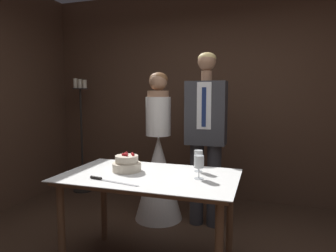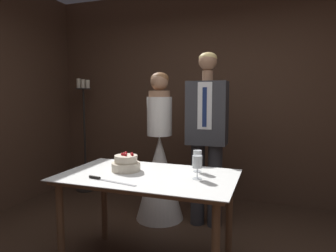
% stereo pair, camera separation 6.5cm
% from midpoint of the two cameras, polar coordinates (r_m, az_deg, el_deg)
% --- Properties ---
extents(wall_back, '(5.01, 0.12, 2.80)m').
position_cam_midpoint_polar(wall_back, '(4.12, 10.17, 5.70)').
color(wall_back, '#513828').
rests_on(wall_back, ground_plane).
extents(cake_table, '(1.39, 0.82, 0.78)m').
position_cam_midpoint_polar(cake_table, '(2.44, -3.02, -11.30)').
color(cake_table, brown).
rests_on(cake_table, ground_plane).
extents(tiered_cake, '(0.24, 0.24, 0.15)m').
position_cam_midpoint_polar(tiered_cake, '(2.53, -7.27, -7.14)').
color(tiered_cake, beige).
rests_on(tiered_cake, cake_table).
extents(cake_knife, '(0.43, 0.10, 0.02)m').
position_cam_midpoint_polar(cake_knife, '(2.30, -11.51, -9.90)').
color(cake_knife, silver).
rests_on(cake_knife, cake_table).
extents(wine_glass_near, '(0.08, 0.08, 0.18)m').
position_cam_midpoint_polar(wine_glass_near, '(2.27, 6.43, -7.04)').
color(wine_glass_near, silver).
rests_on(wine_glass_near, cake_table).
extents(wine_glass_middle, '(0.07, 0.07, 0.18)m').
position_cam_midpoint_polar(wine_glass_middle, '(2.48, 6.40, -5.88)').
color(wine_glass_middle, silver).
rests_on(wine_glass_middle, cake_table).
extents(bride, '(0.54, 0.54, 1.66)m').
position_cam_midpoint_polar(bride, '(3.42, -1.06, -7.68)').
color(bride, white).
rests_on(bride, ground_plane).
extents(groom, '(0.42, 0.25, 1.85)m').
position_cam_midpoint_polar(groom, '(3.20, 7.99, -1.16)').
color(groom, '#38383D').
rests_on(groom, ground_plane).
extents(candle_stand, '(0.28, 0.28, 1.65)m').
position_cam_midpoint_polar(candle_stand, '(4.54, -15.22, -1.47)').
color(candle_stand, black).
rests_on(candle_stand, ground_plane).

